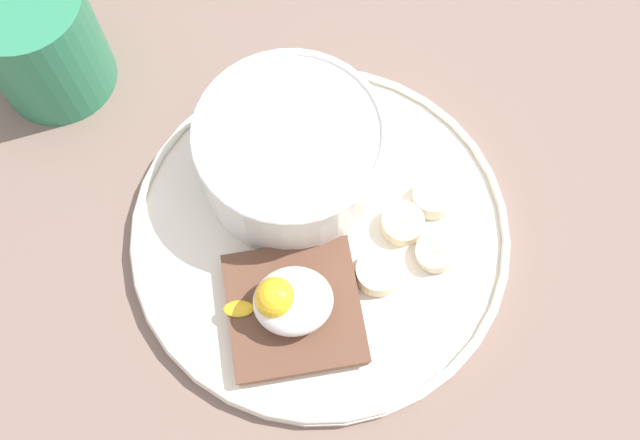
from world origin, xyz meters
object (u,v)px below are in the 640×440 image
object	(u,v)px
oatmeal_bowl	(291,154)
banana_slice_back	(378,273)
banana_slice_front	(403,224)
banana_slice_left	(433,198)
banana_slice_right	(435,253)
toast_slice	(294,309)
coffee_mug	(40,42)
poached_egg	(289,301)

from	to	relation	value
oatmeal_bowl	banana_slice_back	world-z (taller)	oatmeal_bowl
banana_slice_front	oatmeal_bowl	bearing A→B (deg)	-35.57
banana_slice_back	banana_slice_left	bearing A→B (deg)	-133.55
banana_slice_front	banana_slice_right	world-z (taller)	banana_slice_right
toast_slice	banana_slice_right	world-z (taller)	banana_slice_right
banana_slice_back	banana_slice_right	bearing A→B (deg)	-167.45
oatmeal_bowl	coffee_mug	xyz separation A→B (cm)	(18.19, -11.68, 0.63)
banana_slice_left	coffee_mug	size ratio (longest dim) A/B	0.45
poached_egg	banana_slice_back	xyz separation A→B (cm)	(-6.56, -1.93, -2.50)
coffee_mug	poached_egg	bearing A→B (deg)	126.63
toast_slice	coffee_mug	xyz separation A→B (cm)	(17.12, -22.67, 3.13)
oatmeal_bowl	banana_slice_back	bearing A→B (deg)	120.00
poached_egg	banana_slice_back	bearing A→B (deg)	-163.61
banana_slice_back	coffee_mug	distance (cm)	31.42
oatmeal_bowl	banana_slice_left	size ratio (longest dim) A/B	3.17
toast_slice	banana_slice_left	distance (cm)	13.43
poached_egg	banana_slice_front	size ratio (longest dim) A/B	2.21
banana_slice_front	banana_slice_left	bearing A→B (deg)	-146.80
banana_slice_right	oatmeal_bowl	bearing A→B (deg)	-40.02
banana_slice_back	banana_slice_right	distance (cm)	4.49
oatmeal_bowl	poached_egg	xyz separation A→B (cm)	(1.35, 10.96, -0.14)
poached_egg	banana_slice_left	size ratio (longest dim) A/B	1.76
toast_slice	banana_slice_front	world-z (taller)	same
banana_slice_left	coffee_mug	world-z (taller)	coffee_mug
banana_slice_back	banana_slice_right	world-z (taller)	banana_slice_right
poached_egg	banana_slice_right	bearing A→B (deg)	-165.13
oatmeal_bowl	banana_slice_front	distance (cm)	9.74
banana_slice_left	banana_slice_right	bearing A→B (deg)	81.54
poached_egg	toast_slice	bearing A→B (deg)	175.45
poached_egg	banana_slice_front	distance (cm)	10.83
toast_slice	banana_slice_front	distance (cm)	10.31
toast_slice	banana_slice_right	size ratio (longest dim) A/B	2.66
banana_slice_back	banana_slice_right	xyz separation A→B (cm)	(-4.38, -0.98, 0.06)
banana_slice_back	coffee_mug	bearing A→B (deg)	-41.52
toast_slice	coffee_mug	bearing A→B (deg)	-52.95
toast_slice	oatmeal_bowl	bearing A→B (deg)	-95.57
banana_slice_front	banana_slice_back	bearing A→B (deg)	55.97
toast_slice	banana_slice_right	xyz separation A→B (cm)	(-10.67, -2.93, -0.07)
toast_slice	banana_slice_back	distance (cm)	6.58
oatmeal_bowl	banana_slice_front	size ratio (longest dim) A/B	3.98
banana_slice_right	banana_slice_left	bearing A→B (deg)	-98.46
toast_slice	banana_slice_front	size ratio (longest dim) A/B	2.77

